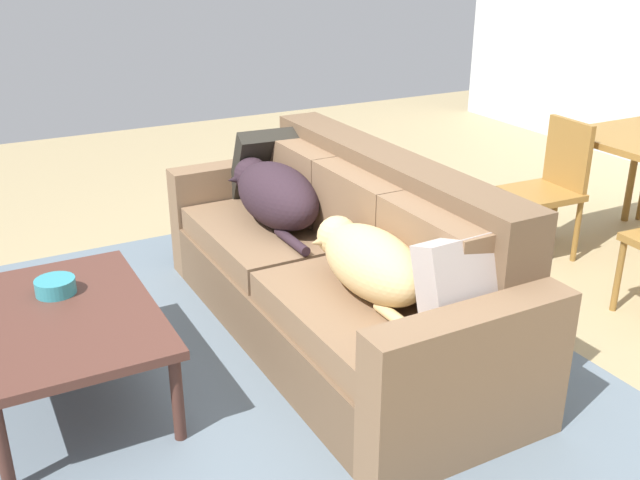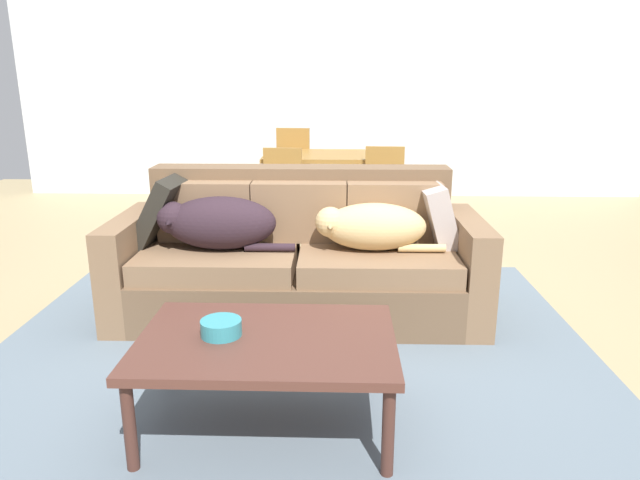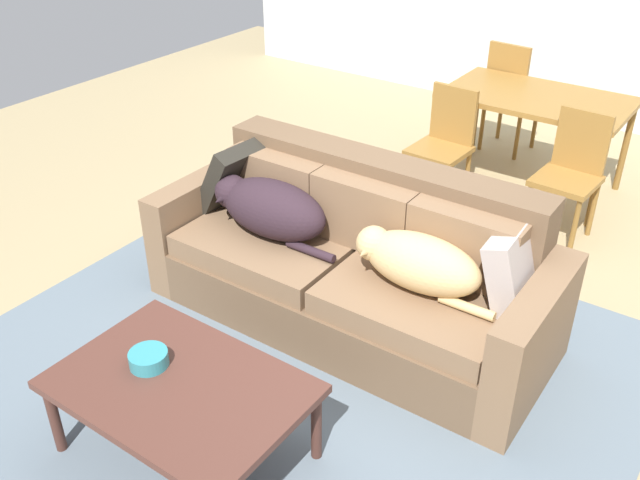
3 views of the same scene
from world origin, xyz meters
name	(u,v)px [view 2 (image 2 of 3)]	position (x,y,z in m)	size (l,w,h in m)	color
ground_plane	(322,312)	(0.00, 0.00, 0.00)	(10.00, 10.00, 0.00)	tan
back_partition	(332,89)	(0.00, 4.00, 1.35)	(8.00, 0.12, 2.70)	silver
area_rug	(291,360)	(-0.15, -0.69, 0.01)	(3.42, 3.26, 0.01)	slate
couch	(299,260)	(-0.15, 0.02, 0.36)	(2.33, 0.92, 0.93)	brown
dog_on_left_cushion	(217,223)	(-0.66, -0.10, 0.63)	(0.86, 0.36, 0.33)	#2D1E26
dog_on_right_cushion	(370,226)	(0.30, -0.10, 0.62)	(0.80, 0.32, 0.29)	tan
throw_pillow_by_left_arm	(162,210)	(-1.05, 0.06, 0.67)	(0.10, 0.46, 0.46)	black
throw_pillow_by_right_arm	(438,216)	(0.74, 0.08, 0.65)	(0.14, 0.40, 0.40)	#AEA19A
coffee_table	(267,346)	(-0.20, -1.31, 0.39)	(1.10, 0.75, 0.44)	#532F26
bowl_on_coffee_table	(221,328)	(-0.40, -1.30, 0.47)	(0.18, 0.18, 0.07)	teal
dining_table	(332,161)	(0.03, 2.29, 0.68)	(1.35, 0.83, 0.75)	olive
dining_chair_near_left	(281,191)	(-0.43, 1.70, 0.48)	(0.42, 0.42, 0.87)	olive
dining_chair_near_right	(384,191)	(0.52, 1.71, 0.49)	(0.42, 0.42, 0.89)	olive
dining_chair_far_left	(295,167)	(-0.39, 2.84, 0.54)	(0.43, 0.43, 0.97)	olive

